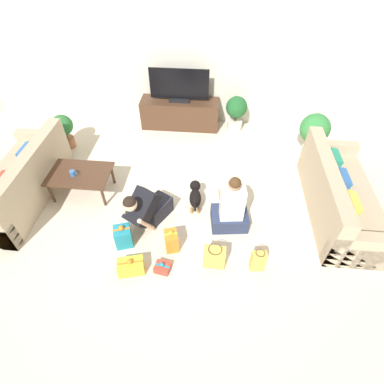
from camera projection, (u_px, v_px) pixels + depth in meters
ground_plane at (176, 207)px, 4.69m from camera, size 16.00×16.00×0.00m
wall_back at (191, 58)px, 5.63m from camera, size 8.40×0.06×2.60m
sofa_left at (21, 183)px, 4.66m from camera, size 0.85×2.06×0.84m
sofa_right at (338, 197)px, 4.44m from camera, size 0.85×2.06×0.84m
coffee_table at (80, 175)px, 4.68m from camera, size 0.95×0.64×0.41m
tv_console at (180, 114)px, 6.14m from camera, size 1.56×0.47×0.58m
tv at (179, 87)px, 5.74m from camera, size 1.14×0.20×0.64m
potted_plant_corner_left at (63, 129)px, 5.55m from camera, size 0.38×0.38×0.66m
potted_plant_back_right at (236, 111)px, 5.93m from camera, size 0.42×0.42×0.73m
potted_plant_corner_right at (314, 130)px, 5.25m from camera, size 0.52×0.52×0.84m
person_kneeling at (147, 208)px, 4.24m from camera, size 0.65×0.81×0.77m
person_sitting at (231, 210)px, 4.21m from camera, size 0.57×0.52×0.97m
dog at (195, 195)px, 4.60m from camera, size 0.21×0.60×0.33m
gift_box_a at (171, 241)px, 4.06m from camera, size 0.22×0.25×0.35m
gift_box_b at (123, 236)px, 4.10m from camera, size 0.28×0.27×0.38m
gift_box_c at (131, 266)px, 3.84m from camera, size 0.37×0.28×0.25m
gift_box_d at (162, 267)px, 3.88m from camera, size 0.22×0.20×0.15m
gift_bag_a at (258, 261)px, 3.81m from camera, size 0.19×0.13×0.36m
gift_bag_b at (214, 257)px, 3.86m from camera, size 0.28×0.18×0.34m
mug at (73, 173)px, 4.58m from camera, size 0.12×0.08×0.09m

